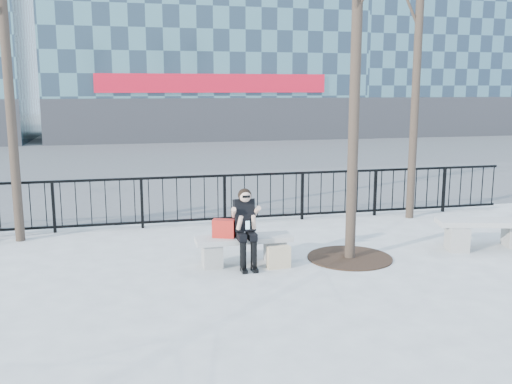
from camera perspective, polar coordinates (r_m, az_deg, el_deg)
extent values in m
plane|color=gray|center=(9.87, -1.21, -7.21)|extent=(120.00, 120.00, 0.00)
cube|color=#474747|center=(24.47, -8.53, 3.31)|extent=(60.00, 23.00, 0.01)
cube|color=black|center=(12.51, -4.08, 1.61)|extent=(14.00, 0.05, 0.05)
cube|color=black|center=(12.69, -4.03, -2.67)|extent=(14.00, 0.05, 0.05)
cube|color=#2D2D30|center=(31.61, -4.18, 7.17)|extent=(18.00, 0.08, 2.40)
cube|color=#B60C1F|center=(31.50, -4.21, 10.80)|extent=(12.60, 0.12, 1.00)
cube|color=#2D2D30|center=(38.16, 22.13, 6.99)|extent=(16.00, 0.08, 2.40)
cylinder|color=black|center=(9.91, 10.00, 14.66)|extent=(0.18, 0.18, 7.50)
cylinder|color=black|center=(11.89, -23.58, 10.82)|extent=(0.18, 0.18, 6.50)
cylinder|color=black|center=(13.46, 15.80, 12.21)|extent=(0.18, 0.18, 7.00)
cylinder|color=black|center=(10.32, 9.34, -6.49)|extent=(1.50, 1.50, 0.02)
cube|color=gray|center=(9.72, -4.41, -6.29)|extent=(0.32, 0.38, 0.40)
cube|color=gray|center=(9.94, 1.90, -5.89)|extent=(0.32, 0.38, 0.40)
cube|color=gray|center=(9.75, -1.22, -4.72)|extent=(1.65, 0.46, 0.09)
cube|color=gray|center=(11.27, 19.47, -4.40)|extent=(0.36, 0.42, 0.45)
cube|color=gray|center=(11.55, 22.13, -2.83)|extent=(1.84, 0.51, 0.10)
cube|color=#B51D16|center=(9.66, -3.23, -3.66)|extent=(0.41, 0.31, 0.31)
cube|color=beige|center=(9.62, 2.29, -6.55)|extent=(0.40, 0.18, 0.37)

